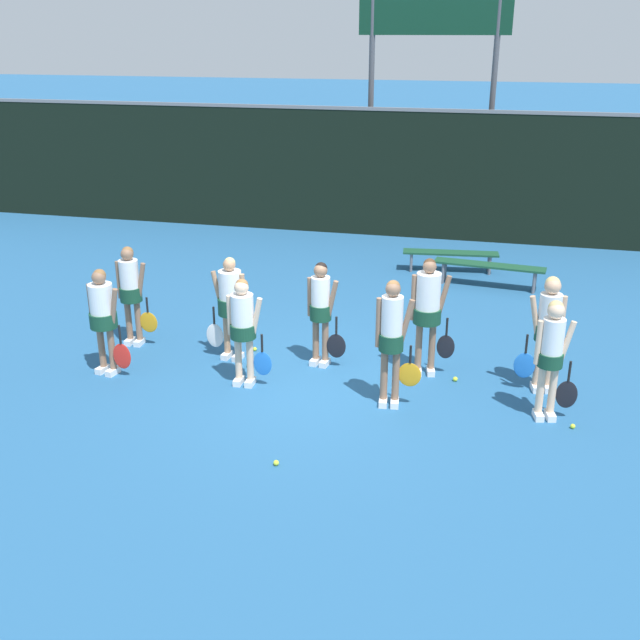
{
  "coord_description": "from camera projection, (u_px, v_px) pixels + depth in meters",
  "views": [
    {
      "loc": [
        2.41,
        -9.74,
        4.84
      ],
      "look_at": [
        0.03,
        0.06,
        0.91
      ],
      "focal_mm": 42.0,
      "sensor_mm": 36.0,
      "label": 1
    }
  ],
  "objects": [
    {
      "name": "player_6",
      "position": [
        321.0,
        307.0,
        11.25
      ],
      "size": [
        0.62,
        0.33,
        1.64
      ],
      "rotation": [
        0.0,
        0.0,
        -0.13
      ],
      "color": "#8C664C",
      "rests_on": "ground_plane"
    },
    {
      "name": "player_1",
      "position": [
        243.0,
        324.0,
        10.61
      ],
      "size": [
        0.65,
        0.37,
        1.6
      ],
      "rotation": [
        0.0,
        0.0,
        0.02
      ],
      "color": "beige",
      "rests_on": "ground_plane"
    },
    {
      "name": "scoreboard",
      "position": [
        435.0,
        22.0,
        17.81
      ],
      "size": [
        3.64,
        0.15,
        6.42
      ],
      "color": "#515156",
      "rests_on": "ground_plane"
    },
    {
      "name": "player_4",
      "position": [
        131.0,
        288.0,
        12.0
      ],
      "size": [
        0.65,
        0.35,
        1.65
      ],
      "rotation": [
        0.0,
        0.0,
        0.03
      ],
      "color": "#8C664C",
      "rests_on": "ground_plane"
    },
    {
      "name": "player_8",
      "position": [
        548.0,
        324.0,
        10.41
      ],
      "size": [
        0.63,
        0.35,
        1.7
      ],
      "rotation": [
        0.0,
        0.0,
        0.19
      ],
      "color": "tan",
      "rests_on": "ground_plane"
    },
    {
      "name": "tennis_ball_1",
      "position": [
        573.0,
        426.0,
        9.71
      ],
      "size": [
        0.06,
        0.06,
        0.06
      ],
      "primitive_type": "sphere",
      "color": "#CCE033",
      "rests_on": "ground_plane"
    },
    {
      "name": "fence_windscreen",
      "position": [
        400.0,
        173.0,
        18.17
      ],
      "size": [
        60.0,
        0.08,
        3.12
      ],
      "color": "black",
      "rests_on": "ground_plane"
    },
    {
      "name": "tennis_ball_0",
      "position": [
        276.0,
        463.0,
        8.89
      ],
      "size": [
        0.07,
        0.07,
        0.07
      ],
      "primitive_type": "sphere",
      "color": "#CCE033",
      "rests_on": "ground_plane"
    },
    {
      "name": "tennis_ball_2",
      "position": [
        383.0,
        383.0,
        10.9
      ],
      "size": [
        0.07,
        0.07,
        0.07
      ],
      "primitive_type": "sphere",
      "color": "#CCE033",
      "rests_on": "ground_plane"
    },
    {
      "name": "tennis_ball_3",
      "position": [
        255.0,
        349.0,
        12.05
      ],
      "size": [
        0.06,
        0.06,
        0.06
      ],
      "primitive_type": "sphere",
      "color": "#CCE033",
      "rests_on": "ground_plane"
    },
    {
      "name": "tennis_ball_5",
      "position": [
        455.0,
        379.0,
        11.01
      ],
      "size": [
        0.07,
        0.07,
        0.07
      ],
      "primitive_type": "sphere",
      "color": "#CCE033",
      "rests_on": "ground_plane"
    },
    {
      "name": "bench_courtside",
      "position": [
        489.0,
        267.0,
        14.94
      ],
      "size": [
        2.22,
        0.6,
        0.47
      ],
      "rotation": [
        0.0,
        0.0,
        -0.11
      ],
      "color": "#19472D",
      "rests_on": "ground_plane"
    },
    {
      "name": "tennis_ball_4",
      "position": [
        249.0,
        365.0,
        11.47
      ],
      "size": [
        0.07,
        0.07,
        0.07
      ],
      "primitive_type": "sphere",
      "color": "#CCE033",
      "rests_on": "ground_plane"
    },
    {
      "name": "player_5",
      "position": [
        230.0,
        300.0,
        11.45
      ],
      "size": [
        0.68,
        0.4,
        1.65
      ],
      "rotation": [
        0.0,
        0.0,
        -0.11
      ],
      "color": "tan",
      "rests_on": "ground_plane"
    },
    {
      "name": "player_0",
      "position": [
        103.0,
        313.0,
        10.96
      ],
      "size": [
        0.67,
        0.4,
        1.63
      ],
      "rotation": [
        0.0,
        0.0,
        -0.2
      ],
      "color": "#8C664C",
      "rests_on": "ground_plane"
    },
    {
      "name": "player_3",
      "position": [
        552.0,
        351.0,
        9.65
      ],
      "size": [
        0.61,
        0.34,
        1.65
      ],
      "rotation": [
        0.0,
        0.0,
        0.21
      ],
      "color": "beige",
      "rests_on": "ground_plane"
    },
    {
      "name": "player_7",
      "position": [
        428.0,
        307.0,
        10.9
      ],
      "size": [
        0.67,
        0.41,
        1.79
      ],
      "rotation": [
        0.0,
        0.0,
        0.19
      ],
      "color": "#8C664C",
      "rests_on": "ground_plane"
    },
    {
      "name": "player_2",
      "position": [
        392.0,
        334.0,
        9.97
      ],
      "size": [
        0.64,
        0.33,
        1.8
      ],
      "rotation": [
        0.0,
        0.0,
        0.11
      ],
      "color": "#8C664C",
      "rests_on": "ground_plane"
    },
    {
      "name": "ground_plane",
      "position": [
        317.0,
        379.0,
        11.1
      ],
      "size": [
        140.0,
        140.0,
        0.0
      ],
      "primitive_type": "plane",
      "color": "#235684"
    },
    {
      "name": "bench_far",
      "position": [
        451.0,
        254.0,
        15.89
      ],
      "size": [
        2.03,
        0.57,
        0.43
      ],
      "rotation": [
        0.0,
        0.0,
        0.11
      ],
      "color": "#19472D",
      "rests_on": "ground_plane"
    }
  ]
}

